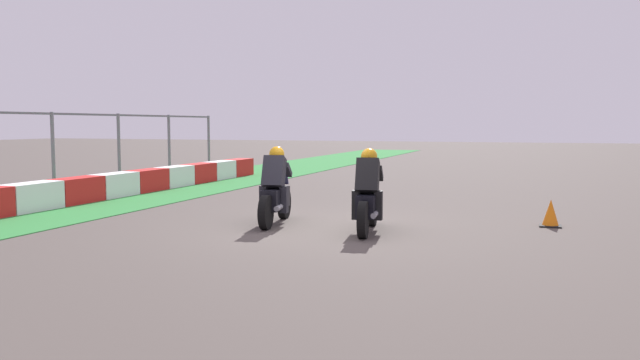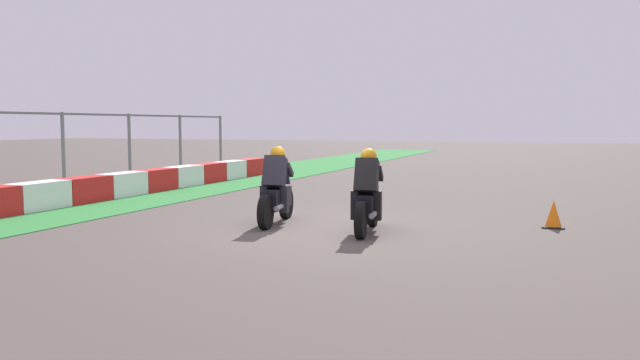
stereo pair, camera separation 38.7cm
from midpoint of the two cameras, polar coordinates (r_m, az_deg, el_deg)
The scene contains 6 objects.
ground_plane at distance 11.98m, azimuth -0.55°, elevation -4.31°, with size 120.00×120.00×0.00m, color #504742.
grass_verge at distance 15.63m, azimuth -24.76°, elevation -2.55°, with size 72.00×4.21×0.02m, color #30853B.
track_barrier at distance 15.66m, azimuth -25.08°, elevation -1.40°, with size 21.97×0.60×0.64m.
rider_lane_a at distance 11.49m, azimuth 3.37°, elevation -1.58°, with size 2.04×0.59×1.51m.
rider_lane_b at distance 12.43m, azimuth -4.90°, elevation -1.09°, with size 2.04×0.59×1.51m.
traffic_cone at distance 12.81m, azimuth 19.13°, elevation -2.89°, with size 0.40×0.40×0.52m.
Camera 1 is at (-11.20, -3.81, 1.94)m, focal length 35.77 mm.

